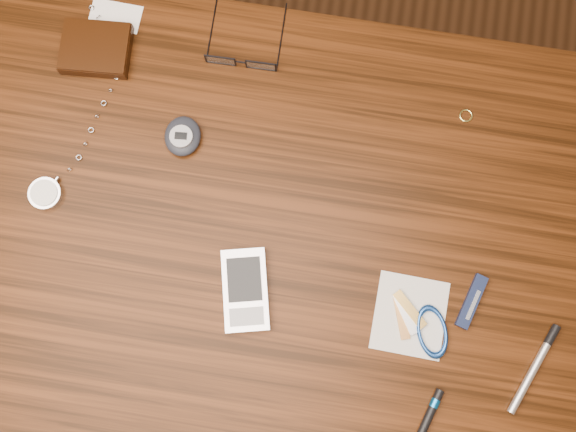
{
  "coord_description": "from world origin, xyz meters",
  "views": [
    {
      "loc": [
        0.08,
        -0.13,
        1.66
      ],
      "look_at": [
        0.05,
        0.03,
        0.76
      ],
      "focal_mm": 40.0,
      "sensor_mm": 36.0,
      "label": 1
    }
  ],
  "objects_px": {
    "eyeglasses": "(241,59)",
    "wallet_and_card": "(96,48)",
    "pocket_knife": "(472,302)",
    "silver_pen": "(538,362)",
    "notepad_keys": "(421,324)",
    "pda_phone": "(245,290)",
    "pocket_watch": "(49,187)",
    "pedometer": "(183,136)",
    "desk": "(254,240)"
  },
  "relations": [
    {
      "from": "eyeglasses",
      "to": "pocket_watch",
      "type": "bearing_deg",
      "value": -135.74
    },
    {
      "from": "desk",
      "to": "pocket_watch",
      "type": "distance_m",
      "value": 0.32
    },
    {
      "from": "pocket_knife",
      "to": "silver_pen",
      "type": "height_order",
      "value": "same"
    },
    {
      "from": "eyeglasses",
      "to": "wallet_and_card",
      "type": "bearing_deg",
      "value": -175.55
    },
    {
      "from": "pocket_watch",
      "to": "pedometer",
      "type": "distance_m",
      "value": 0.21
    },
    {
      "from": "pda_phone",
      "to": "notepad_keys",
      "type": "bearing_deg",
      "value": -1.61
    },
    {
      "from": "eyeglasses",
      "to": "pocket_watch",
      "type": "xyz_separation_m",
      "value": [
        -0.24,
        -0.24,
        -0.0
      ]
    },
    {
      "from": "pocket_knife",
      "to": "silver_pen",
      "type": "xyz_separation_m",
      "value": [
        0.1,
        -0.07,
        0.0
      ]
    },
    {
      "from": "pda_phone",
      "to": "pedometer",
      "type": "bearing_deg",
      "value": 122.04
    },
    {
      "from": "notepad_keys",
      "to": "pocket_knife",
      "type": "relative_size",
      "value": 1.51
    },
    {
      "from": "notepad_keys",
      "to": "silver_pen",
      "type": "height_order",
      "value": "silver_pen"
    },
    {
      "from": "desk",
      "to": "pocket_watch",
      "type": "xyz_separation_m",
      "value": [
        -0.3,
        0.02,
        0.11
      ]
    },
    {
      "from": "eyeglasses",
      "to": "pda_phone",
      "type": "xyz_separation_m",
      "value": [
        0.06,
        -0.34,
        -0.0
      ]
    },
    {
      "from": "pocket_watch",
      "to": "notepad_keys",
      "type": "height_order",
      "value": "pocket_watch"
    },
    {
      "from": "pda_phone",
      "to": "notepad_keys",
      "type": "distance_m",
      "value": 0.25
    },
    {
      "from": "pocket_watch",
      "to": "pda_phone",
      "type": "distance_m",
      "value": 0.32
    },
    {
      "from": "pocket_knife",
      "to": "pedometer",
      "type": "bearing_deg",
      "value": 159.0
    },
    {
      "from": "desk",
      "to": "pedometer",
      "type": "bearing_deg",
      "value": 135.13
    },
    {
      "from": "desk",
      "to": "pda_phone",
      "type": "height_order",
      "value": "pda_phone"
    },
    {
      "from": "wallet_and_card",
      "to": "pedometer",
      "type": "relative_size",
      "value": 1.99
    },
    {
      "from": "pocket_knife",
      "to": "pocket_watch",
      "type": "bearing_deg",
      "value": 173.92
    },
    {
      "from": "wallet_and_card",
      "to": "eyeglasses",
      "type": "xyz_separation_m",
      "value": [
        0.22,
        0.02,
        -0.0
      ]
    },
    {
      "from": "pocket_watch",
      "to": "eyeglasses",
      "type": "bearing_deg",
      "value": 44.26
    },
    {
      "from": "eyeglasses",
      "to": "pedometer",
      "type": "bearing_deg",
      "value": -116.01
    },
    {
      "from": "pocket_watch",
      "to": "silver_pen",
      "type": "height_order",
      "value": "pocket_watch"
    },
    {
      "from": "pocket_watch",
      "to": "pda_phone",
      "type": "bearing_deg",
      "value": -18.25
    },
    {
      "from": "desk",
      "to": "eyeglasses",
      "type": "xyz_separation_m",
      "value": [
        -0.06,
        0.25,
        0.11
      ]
    },
    {
      "from": "desk",
      "to": "silver_pen",
      "type": "height_order",
      "value": "silver_pen"
    },
    {
      "from": "notepad_keys",
      "to": "pda_phone",
      "type": "bearing_deg",
      "value": 178.39
    },
    {
      "from": "pedometer",
      "to": "notepad_keys",
      "type": "xyz_separation_m",
      "value": [
        0.38,
        -0.21,
        -0.01
      ]
    },
    {
      "from": "notepad_keys",
      "to": "silver_pen",
      "type": "relative_size",
      "value": 0.93
    },
    {
      "from": "desk",
      "to": "wallet_and_card",
      "type": "relative_size",
      "value": 7.64
    },
    {
      "from": "pocket_watch",
      "to": "pocket_knife",
      "type": "xyz_separation_m",
      "value": [
        0.62,
        -0.07,
        -0.0
      ]
    },
    {
      "from": "pedometer",
      "to": "notepad_keys",
      "type": "distance_m",
      "value": 0.44
    },
    {
      "from": "pocket_knife",
      "to": "silver_pen",
      "type": "relative_size",
      "value": 0.62
    },
    {
      "from": "eyeglasses",
      "to": "pda_phone",
      "type": "distance_m",
      "value": 0.34
    },
    {
      "from": "pedometer",
      "to": "notepad_keys",
      "type": "bearing_deg",
      "value": -29.28
    },
    {
      "from": "pedometer",
      "to": "silver_pen",
      "type": "xyz_separation_m",
      "value": [
        0.55,
        -0.24,
        -0.01
      ]
    },
    {
      "from": "silver_pen",
      "to": "pedometer",
      "type": "bearing_deg",
      "value": 156.33
    },
    {
      "from": "eyeglasses",
      "to": "notepad_keys",
      "type": "xyz_separation_m",
      "value": [
        0.32,
        -0.35,
        -0.01
      ]
    },
    {
      "from": "eyeglasses",
      "to": "pda_phone",
      "type": "relative_size",
      "value": 0.9
    },
    {
      "from": "pocket_watch",
      "to": "pocket_knife",
      "type": "height_order",
      "value": "pocket_watch"
    },
    {
      "from": "pocket_knife",
      "to": "silver_pen",
      "type": "bearing_deg",
      "value": -34.34
    },
    {
      "from": "eyeglasses",
      "to": "pocket_knife",
      "type": "relative_size",
      "value": 1.41
    },
    {
      "from": "silver_pen",
      "to": "wallet_and_card",
      "type": "bearing_deg",
      "value": 153.15
    },
    {
      "from": "wallet_and_card",
      "to": "eyeglasses",
      "type": "bearing_deg",
      "value": 4.45
    },
    {
      "from": "pocket_watch",
      "to": "notepad_keys",
      "type": "distance_m",
      "value": 0.57
    },
    {
      "from": "pedometer",
      "to": "pocket_watch",
      "type": "bearing_deg",
      "value": -149.61
    },
    {
      "from": "eyeglasses",
      "to": "notepad_keys",
      "type": "relative_size",
      "value": 0.93
    },
    {
      "from": "desk",
      "to": "eyeglasses",
      "type": "bearing_deg",
      "value": 102.6
    }
  ]
}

